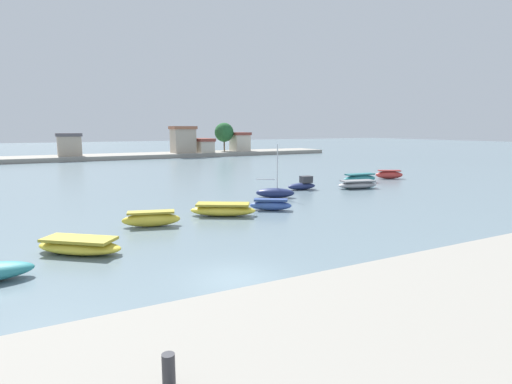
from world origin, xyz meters
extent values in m
plane|color=slate|center=(0.00, 0.00, 0.00)|extent=(400.00, 400.00, 0.00)
cube|color=gray|center=(0.00, -8.98, 0.94)|extent=(63.27, 7.52, 1.87)
cylinder|color=#2D2D33|center=(-5.66, -9.04, 2.21)|extent=(0.26, 0.26, 0.67)
ellipsoid|color=yellow|center=(-5.86, 7.52, 0.36)|extent=(4.95, 4.52, 0.72)
cube|color=#A8952A|center=(-5.86, 7.52, 0.80)|extent=(4.01, 3.67, 0.16)
ellipsoid|color=yellow|center=(-0.82, 11.94, 0.47)|extent=(4.15, 2.21, 0.93)
cube|color=#A8952A|center=(-0.82, 11.94, 1.00)|extent=(3.33, 1.81, 0.14)
ellipsoid|color=yellow|center=(5.00, 12.81, 0.41)|extent=(5.28, 4.10, 0.83)
cube|color=#A8952A|center=(5.00, 12.81, 0.91)|extent=(4.26, 3.34, 0.17)
ellipsoid|color=#3856A8|center=(9.40, 12.95, 0.39)|extent=(3.48, 2.71, 0.78)
cube|color=navy|center=(9.40, 12.95, 0.86)|extent=(2.80, 2.20, 0.18)
ellipsoid|color=navy|center=(12.92, 18.14, 0.47)|extent=(3.94, 3.23, 0.94)
cylinder|color=silver|center=(13.08, 18.03, 3.09)|extent=(0.10, 0.10, 4.30)
cylinder|color=#B7B7BC|center=(12.14, 18.64, 1.81)|extent=(1.60, 1.07, 0.08)
ellipsoid|color=navy|center=(18.28, 21.37, 0.37)|extent=(3.47, 1.53, 0.74)
cube|color=#333338|center=(18.82, 21.32, 1.12)|extent=(1.31, 1.05, 0.76)
cube|color=black|center=(19.43, 21.26, 1.19)|extent=(0.16, 0.85, 0.53)
ellipsoid|color=#9E9EA3|center=(24.34, 19.09, 0.39)|extent=(5.00, 2.81, 0.78)
cube|color=slate|center=(24.34, 19.09, 0.86)|extent=(4.02, 2.31, 0.15)
ellipsoid|color=teal|center=(27.80, 22.55, 0.50)|extent=(4.87, 1.67, 1.01)
cube|color=#226367|center=(27.80, 22.55, 1.09)|extent=(3.90, 1.39, 0.16)
ellipsoid|color=#C63833|center=(34.40, 24.07, 0.51)|extent=(3.70, 2.75, 1.01)
cube|color=maroon|center=(34.40, 24.07, 1.08)|extent=(2.99, 2.24, 0.14)
sphere|color=yellow|center=(-0.98, 14.55, 0.13)|extent=(0.26, 0.26, 0.26)
cube|color=gray|center=(0.00, 79.69, 0.46)|extent=(122.62, 10.58, 0.92)
cube|color=#B2A38E|center=(-1.18, 79.22, 2.97)|extent=(4.59, 3.43, 4.09)
cube|color=#565156|center=(-1.18, 79.22, 5.36)|extent=(5.05, 3.78, 0.70)
cube|color=#B2A38E|center=(23.48, 78.56, 3.71)|extent=(4.97, 4.88, 5.57)
cube|color=#995B42|center=(23.48, 78.56, 6.84)|extent=(5.47, 5.37, 0.70)
cube|color=beige|center=(28.57, 78.27, 2.25)|extent=(3.41, 5.90, 2.66)
cube|color=brown|center=(28.57, 78.27, 3.93)|extent=(3.75, 6.49, 0.70)
cube|color=beige|center=(39.42, 80.57, 2.94)|extent=(3.90, 4.80, 4.04)
cube|color=brown|center=(39.42, 80.57, 5.31)|extent=(4.29, 5.28, 0.70)
cylinder|color=brown|center=(35.07, 80.74, 2.33)|extent=(0.36, 0.36, 2.82)
sphere|color=#235B2D|center=(35.07, 80.74, 5.67)|extent=(4.84, 4.84, 4.84)
camera|label=1|loc=(-7.61, -16.23, 6.80)|focal=28.91mm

